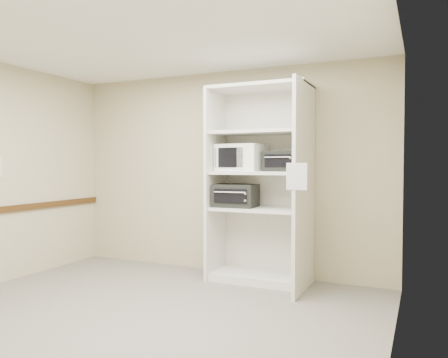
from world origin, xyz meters
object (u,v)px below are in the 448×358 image
at_px(toaster_oven_lower, 236,196).
at_px(toaster_oven_upper, 284,161).
at_px(shelving_unit, 263,191).
at_px(microwave, 242,158).

bearing_deg(toaster_oven_lower, toaster_oven_upper, 5.79).
distance_m(shelving_unit, toaster_oven_upper, 0.44).
bearing_deg(shelving_unit, toaster_oven_upper, 10.10).
bearing_deg(shelving_unit, toaster_oven_lower, -171.98).
xyz_separation_m(microwave, toaster_oven_upper, (0.56, -0.01, -0.05)).
distance_m(toaster_oven_upper, toaster_oven_lower, 0.74).
height_order(toaster_oven_upper, toaster_oven_lower, toaster_oven_upper).
height_order(microwave, toaster_oven_lower, microwave).
relative_size(microwave, toaster_oven_upper, 1.32).
height_order(shelving_unit, microwave, shelving_unit).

